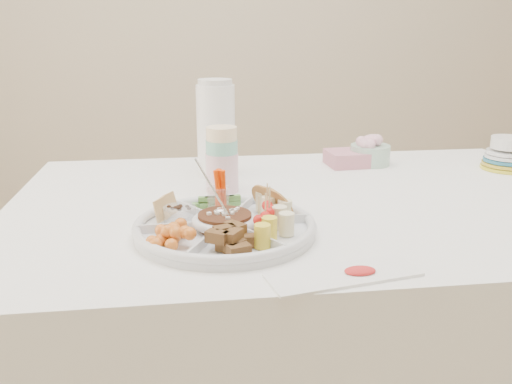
{
  "coord_description": "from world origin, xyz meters",
  "views": [
    {
      "loc": [
        -0.31,
        -1.29,
        1.18
      ],
      "look_at": [
        -0.16,
        -0.12,
        0.82
      ],
      "focal_mm": 38.0,
      "sensor_mm": 36.0,
      "label": 1
    }
  ],
  "objects": [
    {
      "name": "dining_table",
      "position": [
        0.0,
        0.0,
        0.38
      ],
      "size": [
        1.52,
        1.02,
        0.76
      ],
      "primitive_type": "cube",
      "color": "white",
      "rests_on": "floor"
    },
    {
      "name": "party_tray",
      "position": [
        -0.24,
        -0.22,
        0.78
      ],
      "size": [
        0.4,
        0.4,
        0.04
      ],
      "primitive_type": "cylinder",
      "rotation": [
        0.0,
        0.0,
        0.06
      ],
      "color": "white",
      "rests_on": "dining_table"
    },
    {
      "name": "bean_dip",
      "position": [
        -0.24,
        -0.22,
        0.79
      ],
      "size": [
        0.12,
        0.12,
        0.04
      ],
      "primitive_type": "cylinder",
      "rotation": [
        0.0,
        0.0,
        0.06
      ],
      "color": "#33160C",
      "rests_on": "party_tray"
    },
    {
      "name": "tortillas",
      "position": [
        -0.13,
        -0.15,
        0.8
      ],
      "size": [
        0.11,
        0.11,
        0.06
      ],
      "primitive_type": null,
      "rotation": [
        0.0,
        0.0,
        0.06
      ],
      "color": "#B88647",
      "rests_on": "party_tray"
    },
    {
      "name": "carrot_cucumber",
      "position": [
        -0.24,
        -0.09,
        0.82
      ],
      "size": [
        0.1,
        0.1,
        0.09
      ],
      "primitive_type": null,
      "rotation": [
        0.0,
        0.0,
        0.06
      ],
      "color": "#FC3D00",
      "rests_on": "party_tray"
    },
    {
      "name": "pita_raisins",
      "position": [
        -0.35,
        -0.16,
        0.8
      ],
      "size": [
        0.1,
        0.1,
        0.05
      ],
      "primitive_type": null,
      "rotation": [
        0.0,
        0.0,
        0.06
      ],
      "color": "tan",
      "rests_on": "party_tray"
    },
    {
      "name": "cherries",
      "position": [
        -0.34,
        -0.29,
        0.79
      ],
      "size": [
        0.12,
        0.12,
        0.05
      ],
      "primitive_type": null,
      "rotation": [
        0.0,
        0.0,
        0.06
      ],
      "color": "orange",
      "rests_on": "party_tray"
    },
    {
      "name": "granola_chunks",
      "position": [
        -0.23,
        -0.35,
        0.79
      ],
      "size": [
        0.12,
        0.12,
        0.05
      ],
      "primitive_type": null,
      "rotation": [
        0.0,
        0.0,
        0.06
      ],
      "color": "#4B2E10",
      "rests_on": "party_tray"
    },
    {
      "name": "banana_tomato",
      "position": [
        -0.12,
        -0.28,
        0.82
      ],
      "size": [
        0.11,
        0.11,
        0.08
      ],
      "primitive_type": null,
      "rotation": [
        0.0,
        0.0,
        0.06
      ],
      "color": "#FCE67E",
      "rests_on": "party_tray"
    },
    {
      "name": "cup_stack",
      "position": [
        -0.22,
        0.1,
        0.88
      ],
      "size": [
        0.11,
        0.11,
        0.24
      ],
      "primitive_type": "cylinder",
      "rotation": [
        0.0,
        0.0,
        0.34
      ],
      "color": "white",
      "rests_on": "dining_table"
    },
    {
      "name": "thermos",
      "position": [
        -0.22,
        0.26,
        0.9
      ],
      "size": [
        0.13,
        0.13,
        0.29
      ],
      "primitive_type": "cylinder",
      "rotation": [
        0.0,
        0.0,
        0.22
      ],
      "color": "white",
      "rests_on": "dining_table"
    },
    {
      "name": "flower_bowl",
      "position": [
        0.27,
        0.34,
        0.81
      ],
      "size": [
        0.14,
        0.14,
        0.09
      ],
      "primitive_type": "cylinder",
      "rotation": [
        0.0,
        0.0,
        -0.12
      ],
      "color": "#87B998",
      "rests_on": "dining_table"
    },
    {
      "name": "napkin_stack",
      "position": [
        0.21,
        0.33,
        0.78
      ],
      "size": [
        0.15,
        0.13,
        0.05
      ],
      "primitive_type": "cube",
      "rotation": [
        0.0,
        0.0,
        0.06
      ],
      "color": "#CD7F92",
      "rests_on": "dining_table"
    },
    {
      "name": "plate_stack",
      "position": [
        0.67,
        0.22,
        0.81
      ],
      "size": [
        0.16,
        0.16,
        0.1
      ],
      "primitive_type": "cylinder",
      "rotation": [
        0.0,
        0.0,
        0.05
      ],
      "color": "yellow",
      "rests_on": "dining_table"
    },
    {
      "name": "placemat",
      "position": [
        -0.05,
        -0.45,
        0.76
      ],
      "size": [
        0.29,
        0.14,
        0.01
      ],
      "primitive_type": "cube",
      "rotation": [
        0.0,
        0.0,
        0.19
      ],
      "color": "white",
      "rests_on": "dining_table"
    }
  ]
}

